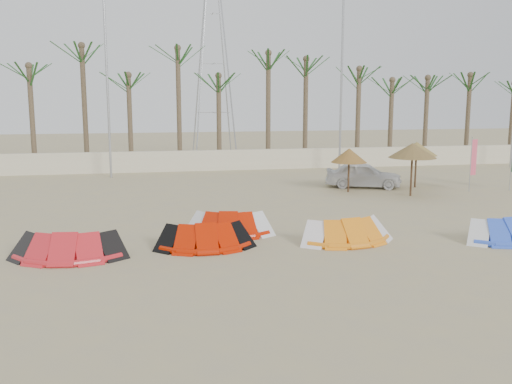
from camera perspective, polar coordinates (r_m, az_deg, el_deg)
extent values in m
plane|color=tan|center=(15.34, 4.21, -8.54)|extent=(120.00, 120.00, 0.00)
cube|color=beige|center=(36.51, -4.67, 3.17)|extent=(60.00, 0.30, 1.30)
cylinder|color=brown|center=(37.60, -11.10, 7.19)|extent=(0.32, 0.32, 6.50)
ellipsoid|color=#194719|center=(37.61, -11.26, 12.14)|extent=(4.00, 4.00, 2.40)
cylinder|color=brown|center=(38.86, 3.94, 7.42)|extent=(0.32, 0.32, 6.50)
ellipsoid|color=#194719|center=(38.86, 4.00, 12.21)|extent=(4.00, 4.00, 2.40)
cylinder|color=brown|center=(42.49, 17.21, 7.21)|extent=(0.32, 0.32, 6.50)
ellipsoid|color=#194719|center=(42.50, 17.43, 11.58)|extent=(4.00, 4.00, 2.40)
cylinder|color=#A5A8AD|center=(34.15, -14.66, 10.59)|extent=(0.14, 0.14, 11.00)
cylinder|color=#A5A8AD|center=(36.06, 8.54, 10.73)|extent=(0.14, 0.14, 11.00)
cylinder|color=red|center=(17.78, -18.27, -6.11)|extent=(3.02, 0.58, 0.20)
cube|color=black|center=(18.07, -22.54, -5.62)|extent=(0.73, 1.17, 0.40)
cube|color=black|center=(17.70, -13.88, -5.46)|extent=(0.73, 1.17, 0.40)
cylinder|color=#BE1800|center=(18.06, -5.08, -5.40)|extent=(2.71, 0.23, 0.20)
cube|color=black|center=(18.05, -8.99, -5.00)|extent=(0.61, 1.11, 0.40)
cube|color=black|center=(18.27, -1.30, -4.70)|extent=(0.61, 1.11, 0.40)
cylinder|color=#C31901|center=(19.72, -2.74, -4.07)|extent=(2.64, 0.76, 0.20)
cube|color=silver|center=(19.66, -6.25, -3.72)|extent=(0.82, 1.20, 0.40)
cube|color=silver|center=(19.98, 0.62, -3.44)|extent=(0.82, 1.20, 0.40)
cylinder|color=orange|center=(18.95, 9.20, -4.77)|extent=(2.82, 0.64, 0.20)
cube|color=white|center=(18.62, 5.42, -4.47)|extent=(0.77, 1.18, 0.40)
cube|color=white|center=(19.46, 12.63, -4.04)|extent=(0.77, 1.18, 0.40)
cylinder|color=blue|center=(20.55, 23.94, -4.35)|extent=(2.58, 0.42, 0.20)
cube|color=silver|center=(19.97, 21.06, -4.11)|extent=(0.69, 1.15, 0.40)
cylinder|color=#4C331E|center=(28.62, 9.25, 2.06)|extent=(0.10, 0.10, 2.09)
cone|color=olive|center=(28.53, 9.29, 3.64)|extent=(1.78, 1.78, 0.70)
cylinder|color=#4C331E|center=(28.14, 15.29, 2.07)|extent=(0.10, 0.10, 2.44)
cone|color=olive|center=(28.03, 15.38, 4.03)|extent=(2.27, 2.27, 0.70)
cylinder|color=#4C331E|center=(30.83, 15.69, 2.55)|extent=(0.10, 0.10, 2.29)
cone|color=#A18642|center=(30.74, 15.76, 4.20)|extent=(2.12, 2.12, 0.70)
cylinder|color=#A5A8AD|center=(30.34, 20.67, 2.62)|extent=(0.04, 0.04, 2.75)
cube|color=#E74F6A|center=(30.42, 21.06, 3.24)|extent=(0.40, 0.17, 1.79)
cylinder|color=#A5A8AD|center=(31.37, 24.20, 3.04)|extent=(0.04, 0.04, 3.22)
imported|color=white|center=(30.27, 10.69, 1.70)|extent=(4.20, 2.84, 1.33)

